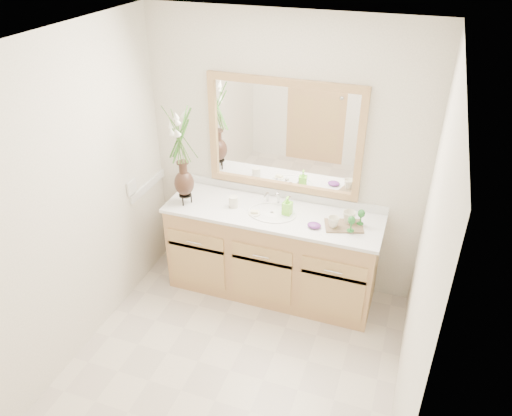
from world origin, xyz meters
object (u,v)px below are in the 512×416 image
at_px(soap_bottle, 287,206).
at_px(tray, 344,226).
at_px(tumbler, 234,202).
at_px(flower_vase, 181,144).

relative_size(soap_bottle, tray, 0.49).
height_order(tumbler, soap_bottle, soap_bottle).
relative_size(flower_vase, tray, 2.72).
height_order(flower_vase, tumbler, flower_vase).
bearing_deg(flower_vase, tumbler, 10.72).
distance_m(tumbler, soap_bottle, 0.47).
bearing_deg(tumbler, tray, 0.12).
bearing_deg(soap_bottle, flower_vase, -164.88).
bearing_deg(tray, tumbler, 162.95).
xyz_separation_m(flower_vase, tray, (1.36, 0.08, -0.54)).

